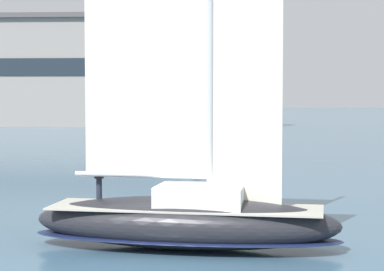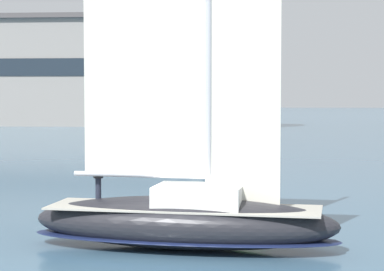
# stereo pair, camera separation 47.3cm
# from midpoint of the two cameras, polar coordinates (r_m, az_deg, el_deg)

# --- Properties ---
(ground_plane) EXTENTS (400.00, 400.00, 0.00)m
(ground_plane) POSITION_cam_midpoint_polar(r_m,az_deg,el_deg) (25.47, -0.08, -8.61)
(ground_plane) COLOR #42667F
(waterfront_building) EXTENTS (37.36, 16.75, 16.35)m
(waterfront_building) POSITION_cam_midpoint_polar(r_m,az_deg,el_deg) (116.36, -7.71, 4.89)
(waterfront_building) COLOR gray
(waterfront_building) RESTS_ON ground
(tree_shore_left) EXTENTS (7.36, 7.36, 15.15)m
(tree_shore_left) POSITION_cam_midpoint_polar(r_m,az_deg,el_deg) (103.33, 4.42, 6.41)
(tree_shore_left) COLOR brown
(tree_shore_left) RESTS_ON ground
(sailboat_main) EXTENTS (10.74, 4.00, 14.42)m
(sailboat_main) POSITION_cam_midpoint_polar(r_m,az_deg,el_deg) (25.26, -0.04, -6.10)
(sailboat_main) COLOR #232328
(sailboat_main) RESTS_ON ground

